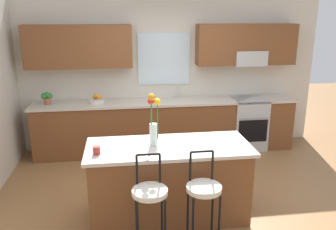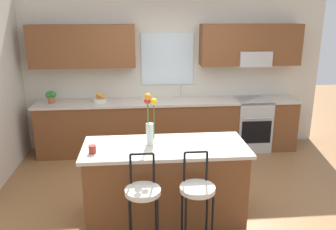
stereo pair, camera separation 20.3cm
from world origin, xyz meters
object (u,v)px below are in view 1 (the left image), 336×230
(fruit_bowl_oranges, at_px, (97,100))
(oven_range, at_px, (247,123))
(bar_stool_near, at_px, (150,196))
(mug_ceramic, at_px, (97,150))
(flower_vase, at_px, (153,121))
(potted_plant_small, at_px, (47,97))
(bar_stool_middle, at_px, (204,192))
(kitchen_island, at_px, (169,181))

(fruit_bowl_oranges, bearing_deg, oven_range, -0.62)
(bar_stool_near, height_order, mug_ceramic, bar_stool_near)
(flower_vase, xyz_separation_m, fruit_bowl_oranges, (-0.77, 2.08, -0.24))
(bar_stool_near, distance_m, potted_plant_small, 3.12)
(oven_range, relative_size, bar_stool_near, 0.88)
(flower_vase, bearing_deg, bar_stool_near, -99.07)
(mug_ceramic, bearing_deg, bar_stool_near, -41.04)
(bar_stool_near, distance_m, bar_stool_middle, 0.55)
(fruit_bowl_oranges, xyz_separation_m, potted_plant_small, (-0.80, -0.00, 0.07))
(bar_stool_near, height_order, bar_stool_middle, same)
(bar_stool_middle, distance_m, potted_plant_small, 3.41)
(bar_stool_near, xyz_separation_m, mug_ceramic, (-0.53, 0.46, 0.33))
(flower_vase, bearing_deg, bar_stool_middle, -55.58)
(flower_vase, height_order, potted_plant_small, flower_vase)
(kitchen_island, bearing_deg, bar_stool_near, -114.16)
(bar_stool_near, bearing_deg, bar_stool_middle, 0.00)
(fruit_bowl_oranges, bearing_deg, mug_ceramic, -86.66)
(bar_stool_near, xyz_separation_m, fruit_bowl_oranges, (-0.66, 2.73, 0.33))
(oven_range, height_order, bar_stool_middle, bar_stool_middle)
(oven_range, relative_size, potted_plant_small, 4.30)
(bar_stool_near, bearing_deg, mug_ceramic, 138.96)
(oven_range, xyz_separation_m, flower_vase, (-1.90, -2.05, 0.75))
(bar_stool_near, xyz_separation_m, flower_vase, (0.10, 0.65, 0.58))
(oven_range, height_order, bar_stool_near, bar_stool_near)
(bar_stool_near, bearing_deg, fruit_bowl_oranges, 103.69)
(oven_range, xyz_separation_m, potted_plant_small, (-3.48, 0.03, 0.58))
(bar_stool_middle, bearing_deg, potted_plant_small, 126.55)
(bar_stool_middle, relative_size, fruit_bowl_oranges, 4.34)
(mug_ceramic, bearing_deg, flower_vase, 16.44)
(bar_stool_near, relative_size, flower_vase, 1.69)
(kitchen_island, height_order, fruit_bowl_oranges, fruit_bowl_oranges)
(oven_range, bearing_deg, bar_stool_middle, -118.37)
(oven_range, distance_m, fruit_bowl_oranges, 2.72)
(flower_vase, bearing_deg, kitchen_island, -12.51)
(bar_stool_middle, relative_size, mug_ceramic, 11.58)
(fruit_bowl_oranges, bearing_deg, flower_vase, -69.70)
(oven_range, distance_m, mug_ceramic, 3.42)
(oven_range, relative_size, kitchen_island, 0.48)
(flower_vase, relative_size, mug_ceramic, 6.85)
(bar_stool_near, bearing_deg, flower_vase, 80.93)
(mug_ceramic, distance_m, fruit_bowl_oranges, 2.27)
(flower_vase, bearing_deg, mug_ceramic, -163.56)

